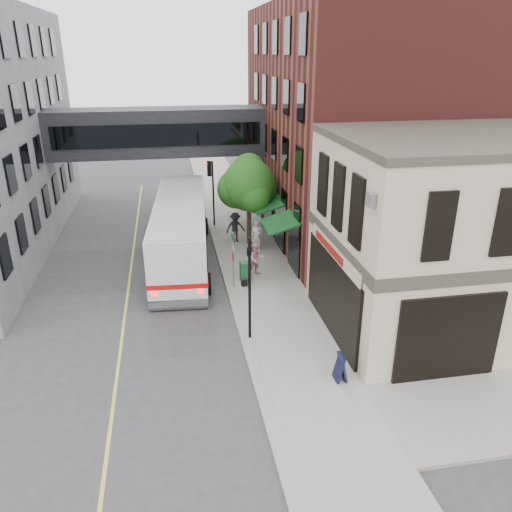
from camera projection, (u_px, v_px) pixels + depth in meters
name	position (u px, v px, depth m)	size (l,w,h in m)	color
ground	(248.00, 368.00, 19.42)	(120.00, 120.00, 0.00)	#38383A
sidewalk_main	(244.00, 239.00, 32.46)	(4.00, 60.00, 0.15)	gray
corner_building	(449.00, 235.00, 21.10)	(10.19, 8.12, 8.45)	beige
brick_building	(363.00, 126.00, 32.04)	(13.76, 18.00, 14.00)	#5A201C
skyway_bridge	(158.00, 132.00, 32.83)	(14.00, 3.18, 3.00)	black
traffic_signal_near	(249.00, 277.00, 20.16)	(0.44, 0.22, 4.60)	black
traffic_signal_far	(211.00, 181.00, 33.66)	(0.53, 0.28, 4.50)	black
street_sign_pole	(233.00, 255.00, 25.12)	(0.08, 0.75, 3.00)	gray
street_tree	(248.00, 185.00, 30.32)	(3.80, 3.20, 5.60)	#382619
lane_marking	(130.00, 273.00, 27.70)	(0.12, 40.00, 0.01)	#D8CC4C
bus	(181.00, 228.00, 28.83)	(3.87, 13.14, 3.49)	silver
pedestrian_a	(257.00, 236.00, 30.08)	(0.70, 0.46, 1.92)	silver
pedestrian_b	(256.00, 259.00, 26.82)	(0.90, 0.70, 1.85)	pink
pedestrian_c	(235.00, 227.00, 31.51)	(1.25, 0.72, 1.93)	black
newspaper_box	(245.00, 271.00, 26.32)	(0.51, 0.46, 1.03)	#145728
sandwich_board	(341.00, 367.00, 18.32)	(0.38, 0.59, 1.06)	black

